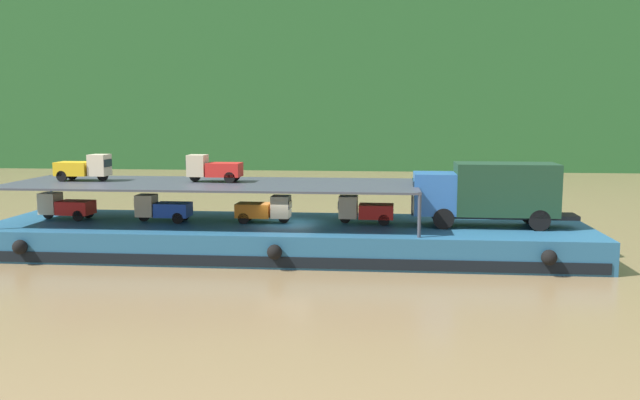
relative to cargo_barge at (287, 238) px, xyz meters
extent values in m
plane|color=olive|center=(0.00, 0.02, -0.75)|extent=(400.00, 400.00, 0.00)
cube|color=#235628|center=(0.00, 63.89, 16.11)|extent=(118.46, 32.53, 33.72)
cube|color=#23567A|center=(0.00, 0.02, 0.00)|extent=(29.76, 7.40, 1.50)
cube|color=black|center=(0.00, -3.70, -0.40)|extent=(29.16, 0.06, 0.50)
sphere|color=black|center=(-11.90, -3.88, 0.10)|extent=(0.68, 0.68, 0.68)
sphere|color=black|center=(0.00, -3.88, 0.10)|extent=(0.68, 0.68, 0.68)
sphere|color=black|center=(11.90, -3.88, 0.10)|extent=(0.68, 0.68, 0.68)
cube|color=#285BA3|center=(7.28, 0.07, 2.35)|extent=(2.02, 2.21, 2.00)
cube|color=#192833|center=(6.25, 0.08, 2.70)|extent=(0.08, 1.84, 0.60)
cube|color=#193823|center=(10.68, 0.04, 2.60)|extent=(4.82, 2.35, 2.50)
cube|color=black|center=(10.68, 0.04, 1.30)|extent=(6.81, 1.45, 0.20)
cylinder|color=black|center=(7.69, 1.08, 1.25)|extent=(1.00, 0.29, 1.00)
cylinder|color=black|center=(7.67, -0.94, 1.25)|extent=(1.00, 0.29, 1.00)
cylinder|color=black|center=(12.13, 1.03, 1.25)|extent=(1.00, 0.29, 1.00)
cylinder|color=black|center=(12.11, -0.99, 1.25)|extent=(1.00, 0.29, 1.00)
cylinder|color=#383D47|center=(6.40, 3.24, 1.75)|extent=(0.16, 0.16, 2.00)
cylinder|color=#383D47|center=(6.40, -3.20, 1.75)|extent=(0.16, 0.16, 2.00)
cylinder|color=#383D47|center=(-14.00, 3.24, 1.75)|extent=(0.16, 0.16, 2.00)
cube|color=#383D47|center=(-3.80, 0.02, 2.70)|extent=(20.56, 6.60, 0.10)
cube|color=red|center=(-11.09, 0.17, 1.38)|extent=(1.76, 1.28, 0.70)
cube|color=#C6B793|center=(-12.49, 0.24, 1.58)|extent=(0.95, 1.04, 1.10)
cube|color=#19232D|center=(-12.96, 0.26, 1.69)|extent=(0.08, 0.85, 0.38)
cylinder|color=black|center=(-12.64, 0.25, 1.03)|extent=(0.57, 0.17, 0.56)
cylinder|color=black|center=(-10.67, 0.68, 1.03)|extent=(0.57, 0.17, 0.56)
cylinder|color=black|center=(-10.72, -0.38, 1.03)|extent=(0.57, 0.17, 0.56)
cube|color=#1E47B7|center=(-5.81, -0.10, 1.38)|extent=(1.71, 1.22, 0.70)
cube|color=#C6B793|center=(-7.21, -0.09, 1.58)|extent=(0.91, 1.01, 1.10)
cube|color=#19232D|center=(-7.68, -0.08, 1.69)|extent=(0.05, 0.85, 0.38)
cylinder|color=black|center=(-7.36, -0.08, 1.03)|extent=(0.56, 0.15, 0.56)
cylinder|color=black|center=(-5.40, 0.42, 1.03)|extent=(0.56, 0.15, 0.56)
cylinder|color=black|center=(-5.41, -0.64, 1.03)|extent=(0.56, 0.15, 0.56)
cube|color=orange|center=(-1.71, 0.13, 1.38)|extent=(1.73, 1.25, 0.70)
cube|color=beige|center=(-0.31, 0.09, 1.58)|extent=(0.93, 1.02, 1.10)
cube|color=#19232D|center=(0.16, 0.07, 1.69)|extent=(0.06, 0.85, 0.38)
cylinder|color=black|center=(-0.16, 0.08, 1.03)|extent=(0.56, 0.16, 0.56)
cylinder|color=black|center=(-2.13, -0.39, 1.03)|extent=(0.56, 0.16, 0.56)
cylinder|color=black|center=(-2.10, 0.67, 1.03)|extent=(0.56, 0.16, 0.56)
cube|color=red|center=(4.46, 0.30, 1.38)|extent=(1.73, 1.25, 0.70)
cube|color=beige|center=(3.06, 0.34, 1.58)|extent=(0.93, 1.03, 1.10)
cube|color=#19232D|center=(2.59, 0.36, 1.69)|extent=(0.07, 0.85, 0.38)
cylinder|color=black|center=(2.91, 0.35, 1.03)|extent=(0.56, 0.16, 0.56)
cylinder|color=black|center=(4.88, 0.82, 1.03)|extent=(0.56, 0.16, 0.56)
cylinder|color=black|center=(4.84, -0.24, 1.03)|extent=(0.56, 0.16, 0.56)
cube|color=gold|center=(-11.22, 0.44, 3.38)|extent=(1.73, 1.25, 0.70)
cube|color=beige|center=(-9.82, 0.40, 3.58)|extent=(0.93, 1.03, 1.10)
cube|color=#19232D|center=(-9.35, 0.39, 3.69)|extent=(0.06, 0.85, 0.38)
cylinder|color=black|center=(-9.67, 0.40, 3.03)|extent=(0.56, 0.16, 0.56)
cylinder|color=black|center=(-11.63, -0.08, 3.03)|extent=(0.56, 0.16, 0.56)
cylinder|color=black|center=(-11.60, 0.98, 3.03)|extent=(0.56, 0.16, 0.56)
cube|color=red|center=(-3.28, 0.54, 3.38)|extent=(1.72, 1.23, 0.70)
cube|color=#C6B793|center=(-4.68, 0.56, 3.58)|extent=(0.92, 1.02, 1.10)
cube|color=#19232D|center=(-5.15, 0.57, 3.69)|extent=(0.05, 0.85, 0.38)
cylinder|color=black|center=(-4.83, 0.57, 3.03)|extent=(0.56, 0.15, 0.56)
cylinder|color=black|center=(-2.87, 1.06, 3.03)|extent=(0.56, 0.15, 0.56)
cylinder|color=black|center=(-2.89, 0.00, 3.03)|extent=(0.56, 0.15, 0.56)
camera|label=1|loc=(4.72, -32.34, 6.23)|focal=37.03mm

